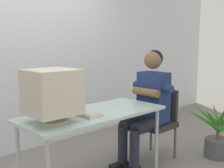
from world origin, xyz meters
The scene contains 8 objects.
wall_back centered at (0.30, 1.40, 1.50)m, with size 8.00×0.10×3.00m, color silver.
desk centered at (0.00, 0.00, 0.69)m, with size 1.45×0.63×0.75m.
crt_monitor centered at (-0.47, -0.03, 1.00)m, with size 0.41×0.38×0.45m.
keyboard centered at (-0.13, 0.04, 0.77)m, with size 0.18×0.46×0.03m.
office_chair centered at (1.02, 0.02, 0.48)m, with size 0.43×0.43×0.85m.
person_seated centered at (0.83, 0.02, 0.72)m, with size 0.72×0.55×1.33m.
potted_plant centered at (1.57, -0.51, 0.32)m, with size 0.78×0.75×0.76m.
desk_mug centered at (-0.16, 0.18, 0.80)m, with size 0.08×0.09×0.11m.
Camera 1 is at (-1.70, -2.05, 1.41)m, focal length 45.26 mm.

